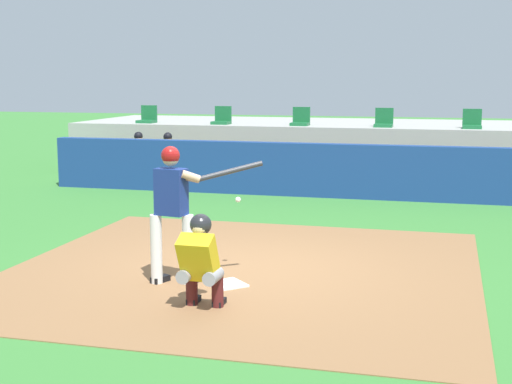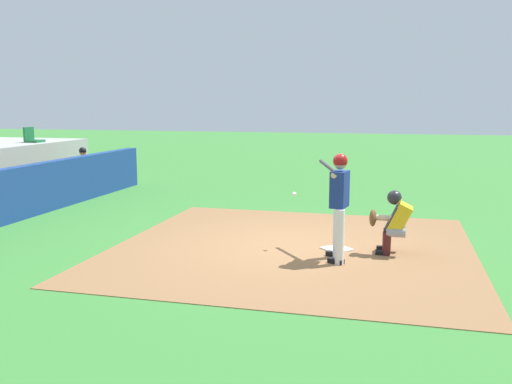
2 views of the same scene
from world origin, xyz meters
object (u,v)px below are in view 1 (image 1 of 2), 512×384
(stadium_seat_0, at_px, (148,118))
(stadium_seat_3, at_px, (384,122))
(dugout_player_1, at_px, (166,158))
(dugout_player_0, at_px, (137,157))
(stadium_seat_2, at_px, (301,120))
(stadium_seat_1, at_px, (222,119))
(batter_at_plate, at_px, (174,206))
(stadium_seat_4, at_px, (472,123))
(home_plate, at_px, (226,284))
(catcher_crouched, at_px, (201,258))

(stadium_seat_0, xyz_separation_m, stadium_seat_3, (6.50, 0.00, 0.00))
(dugout_player_1, bearing_deg, dugout_player_0, 180.00)
(dugout_player_1, relative_size, stadium_seat_2, 2.71)
(dugout_player_0, bearing_deg, stadium_seat_1, 51.73)
(dugout_player_0, xyz_separation_m, stadium_seat_3, (5.94, 2.03, 0.86))
(dugout_player_1, distance_m, stadium_seat_1, 2.35)
(batter_at_plate, relative_size, stadium_seat_4, 3.76)
(home_plate, xyz_separation_m, stadium_seat_3, (1.08, 10.18, 1.51))
(stadium_seat_3, bearing_deg, dugout_player_1, -158.44)
(home_plate, bearing_deg, batter_at_plate, -172.84)
(dugout_player_1, bearing_deg, stadium_seat_4, 15.54)
(stadium_seat_4, bearing_deg, home_plate, -107.71)
(batter_at_plate, bearing_deg, stadium_seat_3, 80.30)
(catcher_crouched, bearing_deg, stadium_seat_3, 84.42)
(home_plate, bearing_deg, stadium_seat_1, 107.71)
(catcher_crouched, relative_size, stadium_seat_1, 4.39)
(batter_at_plate, height_order, stadium_seat_4, stadium_seat_4)
(stadium_seat_0, height_order, stadium_seat_4, same)
(stadium_seat_0, relative_size, stadium_seat_4, 1.00)
(catcher_crouched, xyz_separation_m, dugout_player_0, (-4.85, 9.11, 0.06))
(batter_at_plate, bearing_deg, stadium_seat_2, 92.30)
(stadium_seat_3, height_order, stadium_seat_4, same)
(home_plate, distance_m, dugout_player_0, 9.50)
(stadium_seat_2, bearing_deg, dugout_player_1, -145.69)
(dugout_player_0, relative_size, stadium_seat_2, 2.71)
(dugout_player_0, xyz_separation_m, dugout_player_1, (0.79, 0.00, 0.00))
(catcher_crouched, height_order, dugout_player_0, dugout_player_0)
(stadium_seat_2, height_order, stadium_seat_3, same)
(batter_at_plate, xyz_separation_m, stadium_seat_2, (-0.41, 10.26, 0.50))
(stadium_seat_2, bearing_deg, home_plate, -83.92)
(dugout_player_1, height_order, stadium_seat_4, stadium_seat_4)
(dugout_player_0, bearing_deg, home_plate, -59.20)
(batter_at_plate, distance_m, stadium_seat_2, 10.28)
(home_plate, bearing_deg, dugout_player_0, 120.80)
(home_plate, distance_m, batter_at_plate, 1.22)
(stadium_seat_3, distance_m, stadium_seat_4, 2.17)
(home_plate, bearing_deg, stadium_seat_0, 118.02)
(stadium_seat_0, height_order, stadium_seat_3, same)
(dugout_player_1, xyz_separation_m, stadium_seat_0, (-1.35, 2.03, 0.86))
(dugout_player_0, xyz_separation_m, stadium_seat_4, (8.11, 2.03, 0.86))
(stadium_seat_3, bearing_deg, stadium_seat_4, 0.00)
(home_plate, xyz_separation_m, dugout_player_0, (-4.86, 8.14, 0.65))
(dugout_player_0, relative_size, stadium_seat_3, 2.71)
(home_plate, bearing_deg, stadium_seat_3, 83.92)
(catcher_crouched, distance_m, dugout_player_0, 10.32)
(batter_at_plate, bearing_deg, stadium_seat_1, 104.11)
(stadium_seat_4, bearing_deg, dugout_player_1, -164.46)
(stadium_seat_4, bearing_deg, stadium_seat_2, 180.00)
(stadium_seat_0, distance_m, stadium_seat_2, 4.33)
(stadium_seat_0, bearing_deg, catcher_crouched, -64.09)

